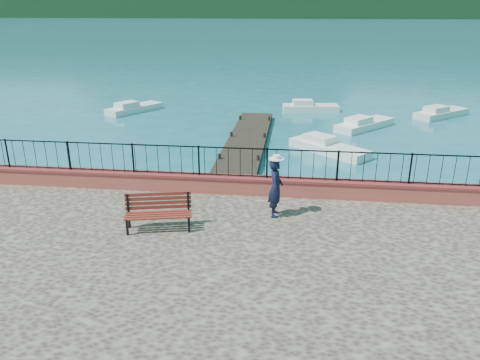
% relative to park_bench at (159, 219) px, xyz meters
% --- Properties ---
extents(ground, '(2000.00, 2000.00, 0.00)m').
position_rel_park_bench_xyz_m(ground, '(3.04, -0.82, -1.50)').
color(ground, '#19596B').
rests_on(ground, ground).
extents(parapet, '(28.00, 0.46, 0.58)m').
position_rel_park_bench_xyz_m(parapet, '(3.04, 2.88, -0.01)').
color(parapet, '#A2463A').
rests_on(parapet, promenade).
extents(railing, '(27.00, 0.05, 0.95)m').
position_rel_park_bench_xyz_m(railing, '(3.04, 2.88, 0.76)').
color(railing, black).
rests_on(railing, parapet).
extents(dock, '(2.00, 16.00, 0.30)m').
position_rel_park_bench_xyz_m(dock, '(1.04, 11.18, -1.35)').
color(dock, '#2D231C').
rests_on(dock, ground).
extents(far_forest, '(900.00, 60.00, 18.00)m').
position_rel_park_bench_xyz_m(far_forest, '(3.04, 299.18, 7.50)').
color(far_forest, black).
rests_on(far_forest, ground).
extents(park_bench, '(1.88, 0.97, 1.00)m').
position_rel_park_bench_xyz_m(park_bench, '(0.00, 0.00, 0.00)').
color(park_bench, black).
rests_on(park_bench, promenade).
extents(person, '(0.42, 0.64, 1.72)m').
position_rel_park_bench_xyz_m(person, '(3.10, 1.30, 0.56)').
color(person, black).
rests_on(person, promenade).
extents(hat, '(0.44, 0.44, 0.12)m').
position_rel_park_bench_xyz_m(hat, '(3.10, 1.30, 1.48)').
color(hat, white).
rests_on(hat, person).
extents(boat_1, '(4.06, 3.83, 0.80)m').
position_rel_park_bench_xyz_m(boat_1, '(5.31, 11.79, -1.10)').
color(boat_1, white).
rests_on(boat_1, ground).
extents(boat_2, '(3.90, 4.10, 0.80)m').
position_rel_park_bench_xyz_m(boat_2, '(7.73, 17.09, -1.10)').
color(boat_2, white).
rests_on(boat_2, ground).
extents(boat_3, '(3.31, 4.20, 0.80)m').
position_rel_park_bench_xyz_m(boat_3, '(-7.62, 19.95, -1.10)').
color(boat_3, silver).
rests_on(boat_3, ground).
extents(boat_4, '(3.98, 1.78, 0.80)m').
position_rel_park_bench_xyz_m(boat_4, '(4.59, 21.74, -1.10)').
color(boat_4, silver).
rests_on(boat_4, ground).
extents(boat_5, '(4.09, 3.75, 0.80)m').
position_rel_park_bench_xyz_m(boat_5, '(13.20, 20.91, -1.10)').
color(boat_5, silver).
rests_on(boat_5, ground).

